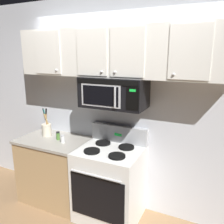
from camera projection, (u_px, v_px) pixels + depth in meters
back_wall at (122, 107)px, 2.97m from camera, size 5.20×0.10×2.70m
stove_range at (110, 182)px, 2.86m from camera, size 0.76×0.69×1.12m
over_range_microwave at (114, 92)px, 2.69m from camera, size 0.76×0.43×0.35m
upper_cabinets at (115, 53)px, 2.61m from camera, size 2.50×0.36×0.55m
counter_segment at (56, 169)px, 3.22m from camera, size 0.93×0.65×0.90m
utensil_crock_cream at (47, 128)px, 3.21m from camera, size 0.13×0.13×0.39m
salt_shaker at (63, 139)px, 2.97m from camera, size 0.05×0.05×0.10m
spice_jar at (58, 136)px, 3.07m from camera, size 0.05×0.05×0.11m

